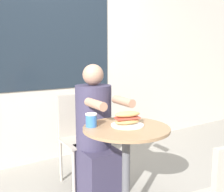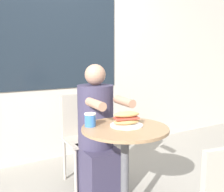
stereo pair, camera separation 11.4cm
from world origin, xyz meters
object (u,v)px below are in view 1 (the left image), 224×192
object	(u,v)px
sandwich_on_plate	(127,120)
cafe_table	(126,155)
seated_diner	(95,140)
drink_cup	(91,120)
diner_chair	(78,130)

from	to	relation	value
sandwich_on_plate	cafe_table	bearing A→B (deg)	-137.00
cafe_table	seated_diner	bearing A→B (deg)	86.43
cafe_table	drink_cup	bearing A→B (deg)	143.66
cafe_table	sandwich_on_plate	xyz separation A→B (m)	(0.03, 0.03, 0.25)
diner_chair	sandwich_on_plate	bearing A→B (deg)	92.69
seated_diner	sandwich_on_plate	world-z (taller)	seated_diner
diner_chair	seated_diner	distance (m)	0.34
seated_diner	sandwich_on_plate	distance (m)	0.53
sandwich_on_plate	drink_cup	bearing A→B (deg)	152.51
diner_chair	drink_cup	bearing A→B (deg)	73.89
diner_chair	drink_cup	world-z (taller)	diner_chair
diner_chair	sandwich_on_plate	xyz separation A→B (m)	(-0.01, -0.80, 0.27)
sandwich_on_plate	drink_cup	xyz separation A→B (m)	(-0.23, 0.12, 0.01)
sandwich_on_plate	drink_cup	size ratio (longest dim) A/B	2.48
seated_diner	sandwich_on_plate	size ratio (longest dim) A/B	4.94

